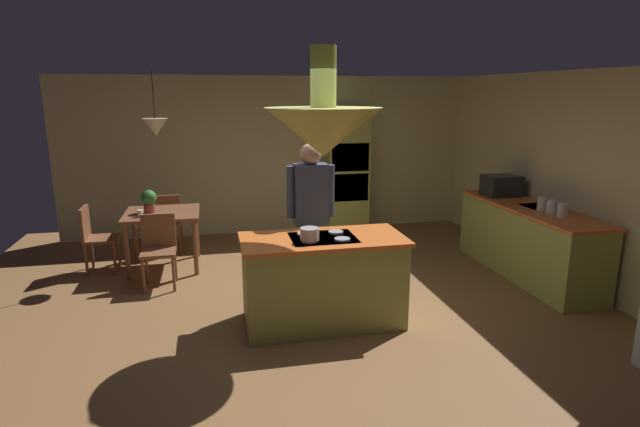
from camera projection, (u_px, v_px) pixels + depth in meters
ground at (319, 314)px, 5.36m from camera, size 8.16×8.16×0.00m
wall_back at (275, 155)px, 8.34m from camera, size 6.80×0.10×2.55m
wall_right at (574, 178)px, 6.11m from camera, size 0.10×7.20×2.55m
kitchen_island at (323, 280)px, 5.06m from camera, size 1.62×0.78×0.92m
counter_run_right at (528, 240)px, 6.41m from camera, size 0.73×2.34×0.90m
oven_tower at (345, 172)px, 8.23m from camera, size 0.66×0.62×2.05m
dining_table at (162, 220)px, 6.66m from camera, size 0.95×0.90×0.76m
person_at_island at (311, 211)px, 5.56m from camera, size 0.53×0.24×1.76m
range_hood at (323, 129)px, 4.71m from camera, size 1.10×1.10×1.00m
pendant_light_over_table at (155, 127)px, 6.37m from camera, size 0.32×0.32×0.82m
chair_facing_island at (159, 245)px, 6.05m from camera, size 0.40×0.40×0.87m
chair_by_back_wall at (167, 219)px, 7.33m from camera, size 0.40×0.40×0.87m
chair_at_corner at (94, 235)px, 6.51m from camera, size 0.40×0.40×0.87m
potted_plant_on_table at (149, 200)px, 6.56m from camera, size 0.20×0.20×0.30m
cup_on_table at (140, 213)px, 6.36m from camera, size 0.07×0.07×0.09m
canister_flour at (562, 210)px, 5.74m from camera, size 0.11×0.11×0.16m
canister_sugar at (552, 207)px, 5.91m from camera, size 0.13×0.13×0.16m
canister_tea at (542, 204)px, 6.08m from camera, size 0.12×0.12×0.16m
microwave_on_counter at (501, 186)px, 6.93m from camera, size 0.46×0.36×0.28m
cooking_pot_on_cooktop at (310, 234)px, 4.78m from camera, size 0.18×0.18×0.12m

